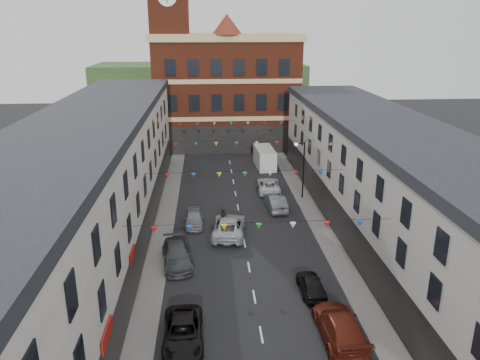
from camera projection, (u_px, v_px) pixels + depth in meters
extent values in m
plane|color=black|center=(249.00, 267.00, 34.65)|extent=(160.00, 160.00, 0.00)
cube|color=#605E5B|center=(158.00, 257.00, 36.05)|extent=(1.80, 64.00, 0.15)
cube|color=#605E5B|center=(333.00, 251.00, 36.98)|extent=(1.80, 64.00, 0.15)
cube|color=beige|center=(83.00, 203.00, 33.22)|extent=(8.00, 56.00, 10.00)
cube|color=black|center=(75.00, 130.00, 31.54)|extent=(8.40, 56.00, 0.70)
cube|color=black|center=(144.00, 245.00, 34.57)|extent=(0.12, 56.00, 3.20)
cube|color=beige|center=(405.00, 202.00, 34.98)|extent=(8.00, 56.00, 9.00)
cube|color=black|center=(412.00, 138.00, 33.46)|extent=(8.40, 56.00, 0.70)
cube|color=black|center=(349.00, 238.00, 35.62)|extent=(0.12, 56.00, 3.20)
cube|color=maroon|center=(226.00, 94.00, 68.28)|extent=(20.00, 12.00, 15.00)
cube|color=tan|center=(225.00, 37.00, 65.76)|extent=(20.60, 12.60, 1.00)
cone|color=maroon|center=(227.00, 24.00, 60.49)|extent=(4.00, 4.00, 2.60)
cube|color=maroon|center=(172.00, 64.00, 63.51)|extent=(5.00, 5.00, 24.00)
cube|color=#2A4520|center=(200.00, 90.00, 91.52)|extent=(40.00, 14.00, 10.00)
cylinder|color=black|center=(303.00, 171.00, 47.42)|extent=(0.14, 0.14, 6.00)
cylinder|color=black|center=(301.00, 143.00, 46.48)|extent=(0.90, 0.10, 0.10)
sphere|color=beige|center=(296.00, 144.00, 46.49)|extent=(0.36, 0.36, 0.36)
imported|color=black|center=(183.00, 332.00, 26.22)|extent=(2.37, 4.92, 1.35)
imported|color=#3D4145|center=(177.00, 255.00, 34.87)|extent=(2.73, 5.33, 1.48)
imported|color=gray|center=(194.00, 217.00, 41.81)|extent=(1.74, 4.16, 1.41)
imported|color=#5F1E13|center=(340.00, 327.00, 26.43)|extent=(2.37, 5.66, 1.63)
imported|color=black|center=(311.00, 284.00, 31.10)|extent=(1.55, 3.78, 1.29)
imported|color=#53575B|center=(275.00, 202.00, 45.38)|extent=(1.90, 4.65, 1.50)
imported|color=silver|center=(269.00, 185.00, 50.27)|extent=(2.60, 5.18, 1.41)
imported|color=#B1B5B8|center=(229.00, 226.00, 39.81)|extent=(3.29, 6.01, 1.60)
cube|color=silver|center=(265.00, 158.00, 58.91)|extent=(2.36, 5.56, 2.42)
imported|color=black|center=(224.00, 219.00, 40.94)|extent=(0.78, 0.64, 1.84)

